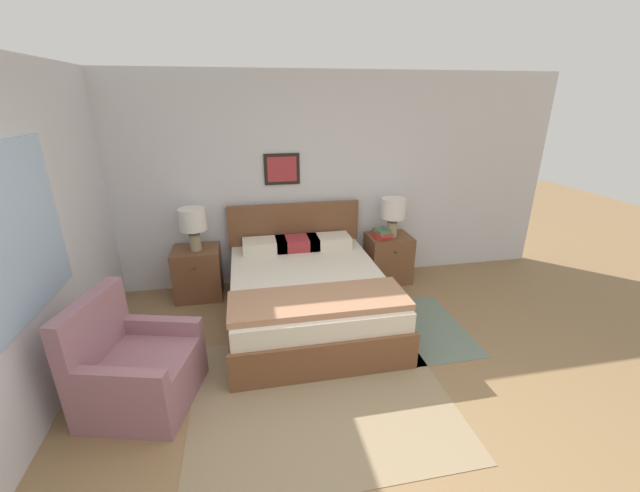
{
  "coord_description": "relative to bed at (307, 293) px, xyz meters",
  "views": [
    {
      "loc": [
        -0.67,
        -1.78,
        2.31
      ],
      "look_at": [
        0.01,
        1.65,
        0.96
      ],
      "focal_mm": 22.0,
      "sensor_mm": 36.0,
      "label": 1
    }
  ],
  "objects": [
    {
      "name": "table_lamp_near_window",
      "position": [
        -1.19,
        0.74,
        0.65
      ],
      "size": [
        0.31,
        0.31,
        0.5
      ],
      "color": "gray",
      "rests_on": "nightstand_near_window"
    },
    {
      "name": "wall_left",
      "position": [
        -2.16,
        -0.48,
        1.0
      ],
      "size": [
        0.08,
        5.41,
        2.6
      ],
      "color": "silver",
      "rests_on": "ground_plane"
    },
    {
      "name": "nightstand_near_window",
      "position": [
        -1.21,
        0.77,
        0.01
      ],
      "size": [
        0.55,
        0.49,
        0.62
      ],
      "color": "brown",
      "rests_on": "ground_plane"
    },
    {
      "name": "bed",
      "position": [
        0.0,
        0.0,
        0.0
      ],
      "size": [
        1.65,
        2.04,
        1.06
      ],
      "color": "brown",
      "rests_on": "ground_plane"
    },
    {
      "name": "ground_plane",
      "position": [
        0.07,
        -1.96,
        -0.3
      ],
      "size": [
        16.0,
        16.0,
        0.0
      ],
      "primitive_type": "plane",
      "color": "olive"
    },
    {
      "name": "book_novel_upper",
      "position": [
        1.09,
        0.72,
        0.41
      ],
      "size": [
        0.19,
        0.24,
        0.04
      ],
      "rotation": [
        0.0,
        0.0,
        0.17
      ],
      "color": "#4C7551",
      "rests_on": "book_hardcover_middle"
    },
    {
      "name": "table_lamp_by_door",
      "position": [
        1.22,
        0.74,
        0.65
      ],
      "size": [
        0.31,
        0.31,
        0.5
      ],
      "color": "gray",
      "rests_on": "nightstand_by_door"
    },
    {
      "name": "book_hardcover_middle",
      "position": [
        1.09,
        0.72,
        0.37
      ],
      "size": [
        0.21,
        0.29,
        0.04
      ],
      "rotation": [
        0.0,
        0.0,
        0.12
      ],
      "color": "#B7332D",
      "rests_on": "book_thick_bottom"
    },
    {
      "name": "nightstand_by_door",
      "position": [
        1.21,
        0.77,
        0.01
      ],
      "size": [
        0.55,
        0.49,
        0.62
      ],
      "color": "brown",
      "rests_on": "ground_plane"
    },
    {
      "name": "book_thick_bottom",
      "position": [
        1.09,
        0.72,
        0.34
      ],
      "size": [
        0.19,
        0.21,
        0.04
      ],
      "rotation": [
        0.0,
        0.0,
        0.02
      ],
      "color": "#B7332D",
      "rests_on": "nightstand_by_door"
    },
    {
      "name": "wall_back",
      "position": [
        0.07,
        1.08,
        1.0
      ],
      "size": [
        6.81,
        0.09,
        2.6
      ],
      "color": "silver",
      "rests_on": "ground_plane"
    },
    {
      "name": "area_rug_main",
      "position": [
        -0.1,
        -1.22,
        -0.3
      ],
      "size": [
        2.07,
        1.75,
        0.01
      ],
      "color": "#897556",
      "rests_on": "ground_plane"
    },
    {
      "name": "armchair",
      "position": [
        -1.53,
        -0.98,
        -0.01
      ],
      "size": [
        0.94,
        0.95,
        0.91
      ],
      "rotation": [
        0.0,
        0.0,
        -1.83
      ],
      "color": "#8E606B",
      "rests_on": "ground_plane"
    },
    {
      "name": "area_rug_bedside",
      "position": [
        1.11,
        -0.43,
        -0.3
      ],
      "size": [
        0.96,
        1.22,
        0.01
      ],
      "color": "slate",
      "rests_on": "ground_plane"
    }
  ]
}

